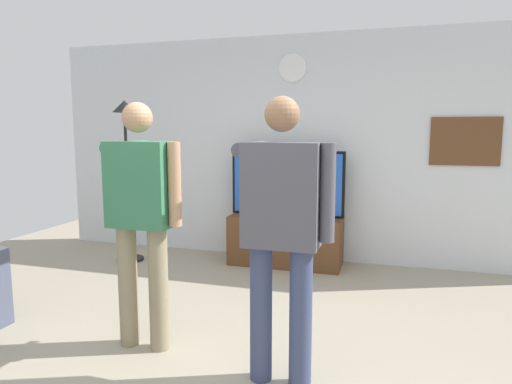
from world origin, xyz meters
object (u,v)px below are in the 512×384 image
(tv_stand, at_px, (286,240))
(wall_clock, at_px, (293,68))
(person_standing_nearer_lamp, at_px, (141,210))
(floor_lamp, at_px, (126,147))
(person_standing_nearer_couch, at_px, (282,223))
(television, at_px, (287,183))
(framed_picture, at_px, (465,141))

(tv_stand, height_order, wall_clock, wall_clock)
(person_standing_nearer_lamp, bearing_deg, wall_clock, 78.39)
(floor_lamp, bearing_deg, wall_clock, 20.04)
(wall_clock, distance_m, person_standing_nearer_couch, 3.10)
(tv_stand, height_order, television, television)
(tv_stand, distance_m, person_standing_nearer_couch, 2.64)
(framed_picture, bearing_deg, person_standing_nearer_lamp, -133.40)
(tv_stand, relative_size, person_standing_nearer_couch, 0.74)
(floor_lamp, distance_m, person_standing_nearer_lamp, 2.35)
(framed_picture, height_order, person_standing_nearer_lamp, person_standing_nearer_lamp)
(television, relative_size, person_standing_nearer_lamp, 0.76)
(framed_picture, distance_m, floor_lamp, 3.84)
(tv_stand, distance_m, person_standing_nearer_lamp, 2.47)
(tv_stand, bearing_deg, framed_picture, 8.73)
(person_standing_nearer_couch, bearing_deg, wall_clock, 100.94)
(wall_clock, distance_m, framed_picture, 2.10)
(tv_stand, relative_size, television, 0.98)
(tv_stand, bearing_deg, person_standing_nearer_lamp, -103.03)
(television, height_order, floor_lamp, floor_lamp)
(floor_lamp, height_order, person_standing_nearer_couch, floor_lamp)
(framed_picture, bearing_deg, floor_lamp, -169.75)
(tv_stand, bearing_deg, wall_clock, 90.00)
(tv_stand, xyz_separation_m, framed_picture, (1.92, 0.30, 1.17))
(television, relative_size, framed_picture, 1.87)
(framed_picture, height_order, person_standing_nearer_couch, person_standing_nearer_couch)
(television, xyz_separation_m, person_standing_nearer_lamp, (-0.53, -2.34, 0.06))
(television, bearing_deg, person_standing_nearer_couch, -78.03)
(person_standing_nearer_lamp, xyz_separation_m, person_standing_nearer_couch, (1.07, -0.18, 0.00))
(wall_clock, height_order, person_standing_nearer_couch, wall_clock)
(person_standing_nearer_lamp, height_order, person_standing_nearer_couch, person_standing_nearer_couch)
(person_standing_nearer_lamp, distance_m, person_standing_nearer_couch, 1.08)
(framed_picture, xyz_separation_m, person_standing_nearer_couch, (-1.39, -2.77, -0.44))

